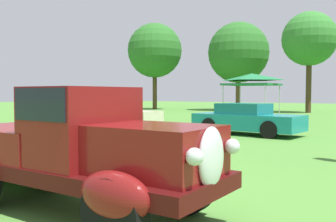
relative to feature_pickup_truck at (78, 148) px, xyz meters
The scene contains 8 objects.
ground_plane 1.14m from the feature_pickup_truck, 129.32° to the left, with size 120.00×120.00×0.00m, color #4C8433.
feature_pickup_truck is the anchor object (origin of this frame).
show_car_cream 12.89m from the feature_pickup_truck, 128.98° to the left, with size 4.34×1.93×1.22m.
show_car_teal 10.63m from the feature_pickup_truck, 99.46° to the left, with size 4.33×2.09×1.22m.
canopy_tent_left_field 17.04m from the feature_pickup_truck, 103.11° to the left, with size 2.63×2.63×2.71m.
treeline_far_left 33.60m from the feature_pickup_truck, 123.48° to the left, with size 5.41×5.41×8.60m.
treeline_mid_left 32.09m from the feature_pickup_truck, 109.04° to the left, with size 5.68×5.68×8.27m.
treeline_center 29.76m from the feature_pickup_truck, 97.35° to the left, with size 4.43×4.43×8.30m.
Camera 1 is at (4.36, -4.25, 1.62)m, focal length 40.90 mm.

